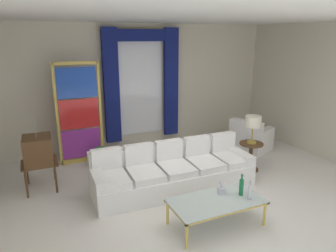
{
  "coord_description": "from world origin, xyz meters",
  "views": [
    {
      "loc": [
        -2.37,
        -4.27,
        2.69
      ],
      "look_at": [
        -0.05,
        0.9,
        1.05
      ],
      "focal_mm": 33.16,
      "sensor_mm": 36.0,
      "label": 1
    }
  ],
  "objects_px": {
    "couch_white_long": "(172,172)",
    "peacock_figurine": "(102,157)",
    "coffee_table": "(216,202)",
    "stained_glass_divider": "(79,116)",
    "bottle_blue_decanter": "(221,189)",
    "armchair_white": "(250,139)",
    "round_side_table": "(251,154)",
    "bottle_amber_squat": "(250,191)",
    "vintage_tv": "(38,151)",
    "table_lamp_brass": "(253,123)",
    "bottle_crystal_tall": "(241,186)"
  },
  "relations": [
    {
      "from": "coffee_table",
      "to": "bottle_crystal_tall",
      "type": "relative_size",
      "value": 3.97
    },
    {
      "from": "coffee_table",
      "to": "bottle_blue_decanter",
      "type": "relative_size",
      "value": 6.73
    },
    {
      "from": "vintage_tv",
      "to": "round_side_table",
      "type": "bearing_deg",
      "value": -12.64
    },
    {
      "from": "coffee_table",
      "to": "bottle_amber_squat",
      "type": "xyz_separation_m",
      "value": [
        0.46,
        -0.17,
        0.16
      ]
    },
    {
      "from": "bottle_amber_squat",
      "to": "round_side_table",
      "type": "bearing_deg",
      "value": 50.86
    },
    {
      "from": "bottle_amber_squat",
      "to": "armchair_white",
      "type": "height_order",
      "value": "armchair_white"
    },
    {
      "from": "bottle_amber_squat",
      "to": "round_side_table",
      "type": "distance_m",
      "value": 2.01
    },
    {
      "from": "bottle_blue_decanter",
      "to": "armchair_white",
      "type": "xyz_separation_m",
      "value": [
        2.29,
        2.19,
        -0.19
      ]
    },
    {
      "from": "coffee_table",
      "to": "bottle_blue_decanter",
      "type": "xyz_separation_m",
      "value": [
        0.17,
        0.14,
        0.1
      ]
    },
    {
      "from": "coffee_table",
      "to": "stained_glass_divider",
      "type": "height_order",
      "value": "stained_glass_divider"
    },
    {
      "from": "couch_white_long",
      "to": "bottle_crystal_tall",
      "type": "relative_size",
      "value": 8.57
    },
    {
      "from": "bottle_amber_squat",
      "to": "stained_glass_divider",
      "type": "bearing_deg",
      "value": 118.31
    },
    {
      "from": "vintage_tv",
      "to": "stained_glass_divider",
      "type": "distance_m",
      "value": 1.36
    },
    {
      "from": "table_lamp_brass",
      "to": "vintage_tv",
      "type": "bearing_deg",
      "value": 167.36
    },
    {
      "from": "stained_glass_divider",
      "to": "round_side_table",
      "type": "xyz_separation_m",
      "value": [
        3.11,
        -1.87,
        -0.7
      ]
    },
    {
      "from": "armchair_white",
      "to": "table_lamp_brass",
      "type": "xyz_separation_m",
      "value": [
        -0.75,
        -0.95,
        0.74
      ]
    },
    {
      "from": "couch_white_long",
      "to": "peacock_figurine",
      "type": "xyz_separation_m",
      "value": [
        -0.99,
        1.45,
        -0.09
      ]
    },
    {
      "from": "bottle_amber_squat",
      "to": "round_side_table",
      "type": "xyz_separation_m",
      "value": [
        1.26,
        1.55,
        -0.18
      ]
    },
    {
      "from": "bottle_crystal_tall",
      "to": "vintage_tv",
      "type": "height_order",
      "value": "vintage_tv"
    },
    {
      "from": "peacock_figurine",
      "to": "stained_glass_divider",
      "type": "bearing_deg",
      "value": 125.62
    },
    {
      "from": "table_lamp_brass",
      "to": "peacock_figurine",
      "type": "bearing_deg",
      "value": 153.0
    },
    {
      "from": "peacock_figurine",
      "to": "round_side_table",
      "type": "height_order",
      "value": "round_side_table"
    },
    {
      "from": "peacock_figurine",
      "to": "table_lamp_brass",
      "type": "height_order",
      "value": "table_lamp_brass"
    },
    {
      "from": "couch_white_long",
      "to": "table_lamp_brass",
      "type": "distance_m",
      "value": 1.94
    },
    {
      "from": "bottle_blue_decanter",
      "to": "vintage_tv",
      "type": "distance_m",
      "value": 3.27
    },
    {
      "from": "bottle_blue_decanter",
      "to": "round_side_table",
      "type": "xyz_separation_m",
      "value": [
        1.55,
        1.25,
        -0.12
      ]
    },
    {
      "from": "bottle_amber_squat",
      "to": "stained_glass_divider",
      "type": "height_order",
      "value": "stained_glass_divider"
    },
    {
      "from": "armchair_white",
      "to": "peacock_figurine",
      "type": "bearing_deg",
      "value": 172.4
    },
    {
      "from": "round_side_table",
      "to": "vintage_tv",
      "type": "bearing_deg",
      "value": 167.36
    },
    {
      "from": "coffee_table",
      "to": "bottle_amber_squat",
      "type": "distance_m",
      "value": 0.51
    },
    {
      "from": "armchair_white",
      "to": "peacock_figurine",
      "type": "distance_m",
      "value": 3.56
    },
    {
      "from": "coffee_table",
      "to": "armchair_white",
      "type": "height_order",
      "value": "armchair_white"
    },
    {
      "from": "armchair_white",
      "to": "bottle_blue_decanter",
      "type": "bearing_deg",
      "value": -136.26
    },
    {
      "from": "stained_glass_divider",
      "to": "table_lamp_brass",
      "type": "relative_size",
      "value": 3.86
    },
    {
      "from": "bottle_crystal_tall",
      "to": "peacock_figurine",
      "type": "height_order",
      "value": "bottle_crystal_tall"
    },
    {
      "from": "bottle_blue_decanter",
      "to": "bottle_crystal_tall",
      "type": "distance_m",
      "value": 0.3
    },
    {
      "from": "vintage_tv",
      "to": "table_lamp_brass",
      "type": "bearing_deg",
      "value": -12.64
    },
    {
      "from": "bottle_amber_squat",
      "to": "peacock_figurine",
      "type": "bearing_deg",
      "value": 117.09
    },
    {
      "from": "couch_white_long",
      "to": "stained_glass_divider",
      "type": "height_order",
      "value": "stained_glass_divider"
    },
    {
      "from": "vintage_tv",
      "to": "stained_glass_divider",
      "type": "relative_size",
      "value": 0.61
    },
    {
      "from": "round_side_table",
      "to": "table_lamp_brass",
      "type": "bearing_deg",
      "value": 26.57
    },
    {
      "from": "couch_white_long",
      "to": "peacock_figurine",
      "type": "height_order",
      "value": "couch_white_long"
    },
    {
      "from": "vintage_tv",
      "to": "bottle_crystal_tall",
      "type": "bearing_deg",
      "value": -40.55
    },
    {
      "from": "bottle_crystal_tall",
      "to": "table_lamp_brass",
      "type": "xyz_separation_m",
      "value": [
        1.31,
        1.41,
        0.48
      ]
    },
    {
      "from": "coffee_table",
      "to": "peacock_figurine",
      "type": "distance_m",
      "value": 3.01
    },
    {
      "from": "bottle_amber_squat",
      "to": "table_lamp_brass",
      "type": "height_order",
      "value": "table_lamp_brass"
    },
    {
      "from": "bottle_blue_decanter",
      "to": "vintage_tv",
      "type": "bearing_deg",
      "value": 138.94
    },
    {
      "from": "bottle_crystal_tall",
      "to": "peacock_figurine",
      "type": "relative_size",
      "value": 0.57
    },
    {
      "from": "bottle_crystal_tall",
      "to": "bottle_amber_squat",
      "type": "height_order",
      "value": "bottle_crystal_tall"
    },
    {
      "from": "bottle_blue_decanter",
      "to": "stained_glass_divider",
      "type": "height_order",
      "value": "stained_glass_divider"
    }
  ]
}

